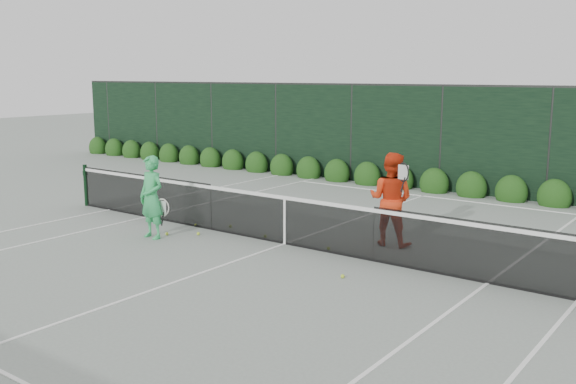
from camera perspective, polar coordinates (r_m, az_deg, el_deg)
The scene contains 8 objects.
ground at distance 12.84m, azimuth -0.29°, elevation -4.66°, with size 80.00×80.00×0.00m, color gray.
tennis_net at distance 12.73m, azimuth -0.38°, elevation -2.33°, with size 12.90×0.10×1.07m.
player_woman at distance 13.44m, azimuth -12.03°, elevation -0.47°, with size 0.67×0.44×1.71m.
player_man at distance 12.75m, azimuth 9.13°, elevation -0.63°, with size 0.98×0.80×1.85m.
court_lines at distance 12.84m, azimuth -0.29°, elevation -4.63°, with size 11.03×23.83×0.01m.
windscreen_fence at distance 10.52m, azimuth -9.20°, elevation 0.29°, with size 32.00×21.07×3.06m.
hedge_row at distance 18.87m, azimuth 12.87°, elevation 0.69°, with size 31.66×0.65×0.94m.
tennis_balls at distance 13.18m, azimuth -4.09°, elevation -4.14°, with size 4.64×1.62×0.07m.
Camera 1 is at (7.45, -9.91, 3.35)m, focal length 40.00 mm.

